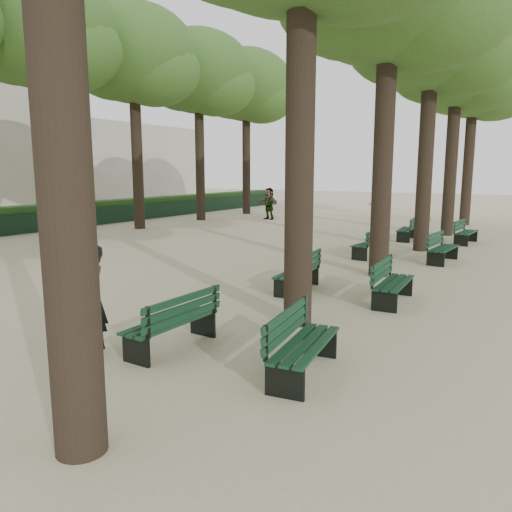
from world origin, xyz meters
The scene contains 23 objects.
ground centered at (0.00, 0.00, 0.00)m, with size 120.00×120.00×0.00m, color #C4B994.
tree_central_3 centered at (1.50, 13.00, 7.65)m, with size 6.00×6.00×9.95m.
tree_central_4 centered at (1.50, 18.00, 7.65)m, with size 6.00×6.00×9.95m.
tree_central_5 centered at (1.50, 23.00, 7.65)m, with size 6.00×6.00×9.95m.
tree_far_2 centered at (-12.00, 8.00, 8.14)m, with size 6.00×6.00×10.45m.
tree_far_3 centered at (-12.00, 13.00, 8.14)m, with size 6.00×6.00×10.45m.
tree_far_4 centered at (-12.00, 18.00, 8.14)m, with size 6.00×6.00×10.45m.
tree_far_5 centered at (-12.00, 23.00, 8.14)m, with size 6.00×6.00×10.45m.
bench_left_0 centered at (0.37, 0.76, 0.27)m, with size 0.63×1.82×0.92m.
bench_left_1 centered at (0.37, 5.31, 0.27)m, with size 0.72×1.84×0.92m.
bench_left_2 centered at (0.37, 10.73, 0.27)m, with size 0.76×1.85×0.92m.
bench_left_3 centered at (0.37, 15.45, 0.27)m, with size 0.75×1.85×0.92m.
bench_right_0 centered at (2.63, 0.89, 0.27)m, with size 0.79×1.86×0.92m.
bench_right_1 centered at (2.63, 5.37, 0.27)m, with size 0.66×1.83×0.92m.
bench_right_2 centered at (2.63, 10.94, 0.27)m, with size 0.71×1.84×0.92m.
bench_right_3 centered at (2.63, 15.62, 0.27)m, with size 0.71×1.84×0.92m.
man_with_map centered at (-0.57, 0.00, 0.86)m, with size 0.72×0.77×1.72m.
pedestrian_e centered at (-8.78, 20.29, 0.92)m, with size 1.71×0.37×1.85m, color #262628.
pedestrian_a centered at (-3.54, 23.54, 0.91)m, with size 0.88×0.36×1.81m, color #262628.
pedestrian_d centered at (-0.98, 25.42, 0.83)m, with size 0.81×0.33×1.67m, color #262628.
fence centered at (-15.00, 11.00, 0.45)m, with size 0.08×42.00×0.90m, color black.
hedge centered at (-15.70, 11.00, 0.60)m, with size 1.20×42.00×1.20m, color #1B4116.
building_far centered at (-33.00, 30.00, 3.50)m, with size 12.00×16.00×7.00m, color #B7B2A3.
Camera 1 is at (5.42, -5.12, 2.82)m, focal length 35.00 mm.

